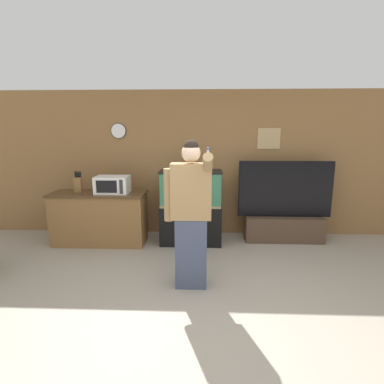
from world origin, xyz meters
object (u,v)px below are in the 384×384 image
at_px(microwave, 113,185).
at_px(counter_island, 100,218).
at_px(knife_block, 78,184).
at_px(person_standing, 190,213).
at_px(tv_on_stand, 284,218).
at_px(aquarium_on_stand, 191,207).

bearing_deg(microwave, counter_island, 175.99).
relative_size(knife_block, person_standing, 0.20).
xyz_separation_m(counter_island, tv_on_stand, (3.16, 0.26, -0.04)).
bearing_deg(tv_on_stand, microwave, -174.63).
height_order(knife_block, aquarium_on_stand, aquarium_on_stand).
relative_size(knife_block, aquarium_on_stand, 0.28).
bearing_deg(microwave, tv_on_stand, 5.37).
relative_size(microwave, tv_on_stand, 0.33).
bearing_deg(microwave, person_standing, -45.60).
relative_size(microwave, knife_block, 1.50).
bearing_deg(counter_island, person_standing, -40.96).
bearing_deg(aquarium_on_stand, microwave, -175.76).
bearing_deg(knife_block, aquarium_on_stand, 1.32).
bearing_deg(knife_block, person_standing, -36.26).
bearing_deg(knife_block, tv_on_stand, 3.61).
height_order(aquarium_on_stand, person_standing, person_standing).
bearing_deg(tv_on_stand, counter_island, -175.39).
distance_m(knife_block, person_standing, 2.41).
height_order(knife_block, tv_on_stand, tv_on_stand).
height_order(microwave, aquarium_on_stand, aquarium_on_stand).
bearing_deg(aquarium_on_stand, tv_on_stand, 6.28).
relative_size(microwave, aquarium_on_stand, 0.43).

